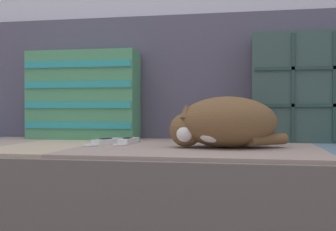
{
  "coord_description": "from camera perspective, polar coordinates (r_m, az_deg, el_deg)",
  "views": [
    {
      "loc": [
        0.53,
        -1.29,
        0.52
      ],
      "look_at": [
        0.28,
        0.05,
        0.51
      ],
      "focal_mm": 45.0,
      "sensor_mm": 36.0,
      "label": 1
    }
  ],
  "objects": [
    {
      "name": "sofa_backrest",
      "position": [
        1.85,
        -6.11,
        4.95
      ],
      "size": [
        2.11,
        0.14,
        0.51
      ],
      "color": "#514C60",
      "rests_on": "couch"
    },
    {
      "name": "sleeping_cat",
      "position": [
        1.32,
        7.45,
        -1.05
      ],
      "size": [
        0.37,
        0.27,
        0.16
      ],
      "color": "brown",
      "rests_on": "couch"
    },
    {
      "name": "couch",
      "position": [
        1.55,
        -9.96,
        -11.38
      ],
      "size": [
        2.15,
        0.85,
        0.41
      ],
      "color": "brown",
      "rests_on": "ground_plane"
    },
    {
      "name": "game_remote_near",
      "position": [
        1.47,
        -8.4,
        -3.53
      ],
      "size": [
        0.1,
        0.19,
        0.02
      ],
      "color": "white",
      "rests_on": "couch"
    },
    {
      "name": "game_remote_far",
      "position": [
        1.49,
        -5.43,
        -3.45
      ],
      "size": [
        0.05,
        0.19,
        0.02
      ],
      "color": "white",
      "rests_on": "couch"
    },
    {
      "name": "throw_pillow_striped",
      "position": [
        1.75,
        -11.41,
        2.7
      ],
      "size": [
        0.45,
        0.14,
        0.36
      ],
      "color": "#4C9366",
      "rests_on": "couch"
    },
    {
      "name": "throw_pillow_quilted",
      "position": [
        1.64,
        18.78,
        3.59
      ],
      "size": [
        0.43,
        0.14,
        0.4
      ],
      "color": "#38514C",
      "rests_on": "couch"
    }
  ]
}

